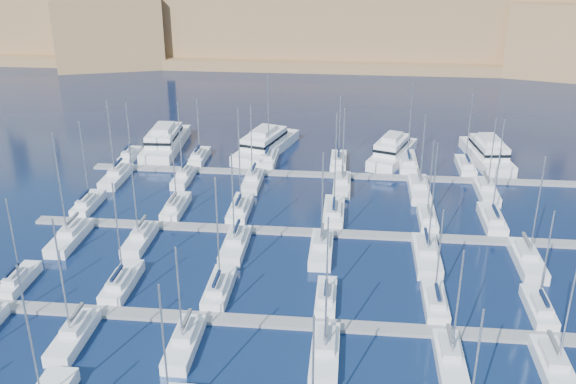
# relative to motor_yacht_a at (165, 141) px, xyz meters

# --- Properties ---
(ground) EXTENTS (600.00, 600.00, 0.00)m
(ground) POSITION_rel_motor_yacht_a_xyz_m (32.32, -42.58, -1.73)
(ground) COLOR black
(ground) RESTS_ON ground
(pontoon_mid_near) EXTENTS (84.00, 2.00, 0.40)m
(pontoon_mid_near) POSITION_rel_motor_yacht_a_xyz_m (32.32, -54.58, -1.53)
(pontoon_mid_near) COLOR slate
(pontoon_mid_near) RESTS_ON ground
(pontoon_mid_far) EXTENTS (84.00, 2.00, 0.40)m
(pontoon_mid_far) POSITION_rel_motor_yacht_a_xyz_m (32.32, -32.58, -1.53)
(pontoon_mid_far) COLOR slate
(pontoon_mid_far) RESTS_ON ground
(pontoon_far) EXTENTS (84.00, 2.00, 0.40)m
(pontoon_far) POSITION_rel_motor_yacht_a_xyz_m (32.32, -10.58, -1.53)
(pontoon_far) COLOR slate
(pontoon_far) RESTS_ON ground
(sailboat_12) EXTENTS (2.28, 7.61, 11.45)m
(sailboat_12) POSITION_rel_motor_yacht_a_xyz_m (-3.79, -49.87, -1.02)
(sailboat_12) COLOR white
(sailboat_12) RESTS_ON ground
(sailboat_13) EXTENTS (2.71, 9.02, 13.63)m
(sailboat_13) POSITION_rel_motor_yacht_a_xyz_m (8.66, -49.18, -0.99)
(sailboat_13) COLOR white
(sailboat_13) RESTS_ON ground
(sailboat_14) EXTENTS (2.68, 8.94, 14.76)m
(sailboat_14) POSITION_rel_motor_yacht_a_xyz_m (20.39, -49.22, -0.98)
(sailboat_14) COLOR white
(sailboat_14) RESTS_ON ground
(sailboat_15) EXTENTS (2.28, 7.59, 10.96)m
(sailboat_15) POSITION_rel_motor_yacht_a_xyz_m (32.88, -49.88, -1.02)
(sailboat_15) COLOR white
(sailboat_15) RESTS_ON ground
(sailboat_16) EXTENTS (2.50, 8.32, 12.21)m
(sailboat_16) POSITION_rel_motor_yacht_a_xyz_m (45.12, -49.52, -1.00)
(sailboat_16) COLOR white
(sailboat_16) RESTS_ON ground
(sailboat_17) EXTENTS (2.43, 8.09, 12.65)m
(sailboat_17) POSITION_rel_motor_yacht_a_xyz_m (56.45, -49.64, -1.00)
(sailboat_17) COLOR white
(sailboat_17) RESTS_ON ground
(sailboat_19) EXTENTS (2.62, 8.73, 14.69)m
(sailboat_19) POSITION_rel_motor_yacht_a_xyz_m (7.24, -59.83, -0.98)
(sailboat_19) COLOR white
(sailboat_19) RESTS_ON ground
(sailboat_20) EXTENTS (2.63, 8.75, 12.29)m
(sailboat_20) POSITION_rel_motor_yacht_a_xyz_m (18.95, -59.84, -1.00)
(sailboat_20) COLOR white
(sailboat_20) RESTS_ON ground
(sailboat_21) EXTENTS (2.75, 9.18, 12.09)m
(sailboat_21) POSITION_rel_motor_yacht_a_xyz_m (33.26, -60.05, -1.00)
(sailboat_21) COLOR white
(sailboat_21) RESTS_ON ground
(sailboat_22) EXTENTS (2.59, 8.65, 13.36)m
(sailboat_22) POSITION_rel_motor_yacht_a_xyz_m (45.46, -59.79, -0.99)
(sailboat_22) COLOR white
(sailboat_22) RESTS_ON ground
(sailboat_23) EXTENTS (2.80, 9.34, 14.01)m
(sailboat_23) POSITION_rel_motor_yacht_a_xyz_m (55.29, -60.13, -0.98)
(sailboat_23) COLOR white
(sailboat_23) RESTS_ON ground
(sailboat_24) EXTENTS (2.53, 8.44, 13.77)m
(sailboat_24) POSITION_rel_motor_yacht_a_xyz_m (-4.20, -27.47, -0.99)
(sailboat_24) COLOR white
(sailboat_24) RESTS_ON ground
(sailboat_25) EXTENTS (2.66, 8.86, 12.52)m
(sailboat_25) POSITION_rel_motor_yacht_a_xyz_m (9.30, -27.26, -1.00)
(sailboat_25) COLOR white
(sailboat_25) RESTS_ON ground
(sailboat_26) EXTENTS (2.84, 9.47, 16.22)m
(sailboat_26) POSITION_rel_motor_yacht_a_xyz_m (19.03, -26.96, -0.96)
(sailboat_26) COLOR white
(sailboat_26) RESTS_ON ground
(sailboat_27) EXTENTS (2.96, 9.85, 16.00)m
(sailboat_27) POSITION_rel_motor_yacht_a_xyz_m (32.91, -26.77, -0.96)
(sailboat_27) COLOR white
(sailboat_27) RESTS_ON ground
(sailboat_28) EXTENTS (2.43, 8.12, 12.69)m
(sailboat_28) POSITION_rel_motor_yacht_a_xyz_m (46.37, -27.63, -1.00)
(sailboat_28) COLOR white
(sailboat_28) RESTS_ON ground
(sailboat_29) EXTENTS (2.84, 9.48, 15.73)m
(sailboat_29) POSITION_rel_motor_yacht_a_xyz_m (55.58, -26.96, -0.96)
(sailboat_29) COLOR white
(sailboat_29) RESTS_ON ground
(sailboat_30) EXTENTS (2.95, 9.85, 15.99)m
(sailboat_30) POSITION_rel_motor_yacht_a_xyz_m (-2.40, -38.38, -0.96)
(sailboat_30) COLOR white
(sailboat_30) RESTS_ON ground
(sailboat_31) EXTENTS (2.66, 8.86, 14.90)m
(sailboat_31) POSITION_rel_motor_yacht_a_xyz_m (7.25, -37.90, -0.98)
(sailboat_31) COLOR white
(sailboat_31) RESTS_ON ground
(sailboat_32) EXTENTS (2.88, 9.62, 14.01)m
(sailboat_32) POSITION_rel_motor_yacht_a_xyz_m (20.33, -38.27, -0.98)
(sailboat_32) COLOR white
(sailboat_32) RESTS_ON ground
(sailboat_33) EXTENTS (2.87, 9.55, 14.56)m
(sailboat_33) POSITION_rel_motor_yacht_a_xyz_m (31.71, -38.24, -0.97)
(sailboat_33) COLOR white
(sailboat_33) RESTS_ON ground
(sailboat_34) EXTENTS (3.11, 10.36, 16.44)m
(sailboat_34) POSITION_rel_motor_yacht_a_xyz_m (45.22, -38.63, -0.95)
(sailboat_34) COLOR white
(sailboat_34) RESTS_ON ground
(sailboat_35) EXTENTS (3.01, 10.03, 15.12)m
(sailboat_35) POSITION_rel_motor_yacht_a_xyz_m (57.78, -38.47, -0.97)
(sailboat_35) COLOR white
(sailboat_35) RESTS_ON ground
(sailboat_36) EXTENTS (2.26, 7.52, 10.77)m
(sailboat_36) POSITION_rel_motor_yacht_a_xyz_m (-4.97, -5.92, -1.02)
(sailboat_36) COLOR white
(sailboat_36) RESTS_ON ground
(sailboat_37) EXTENTS (2.55, 8.49, 11.65)m
(sailboat_37) POSITION_rel_motor_yacht_a_xyz_m (7.79, -5.44, -1.01)
(sailboat_37) COLOR white
(sailboat_37) RESTS_ON ground
(sailboat_38) EXTENTS (3.08, 10.27, 15.92)m
(sailboat_38) POSITION_rel_motor_yacht_a_xyz_m (20.30, -4.57, -0.96)
(sailboat_38) COLOR white
(sailboat_38) RESTS_ON ground
(sailboat_39) EXTENTS (2.70, 9.01, 12.90)m
(sailboat_39) POSITION_rel_motor_yacht_a_xyz_m (32.94, -5.19, -0.99)
(sailboat_39) COLOR white
(sailboat_39) RESTS_ON ground
(sailboat_40) EXTENTS (3.11, 10.35, 15.29)m
(sailboat_40) POSITION_rel_motor_yacht_a_xyz_m (45.09, -4.53, -0.96)
(sailboat_40) COLOR white
(sailboat_40) RESTS_ON ground
(sailboat_41) EXTENTS (2.64, 8.81, 13.82)m
(sailboat_41) POSITION_rel_motor_yacht_a_xyz_m (55.05, -5.29, -0.99)
(sailboat_41) COLOR white
(sailboat_41) RESTS_ON ground
(sailboat_42) EXTENTS (2.87, 9.56, 14.25)m
(sailboat_42) POSITION_rel_motor_yacht_a_xyz_m (-3.84, -16.24, -0.98)
(sailboat_42) COLOR white
(sailboat_42) RESTS_ON ground
(sailboat_43) EXTENTS (2.44, 8.14, 14.12)m
(sailboat_43) POSITION_rel_motor_yacht_a_xyz_m (7.46, -15.54, -0.99)
(sailboat_43) COLOR white
(sailboat_43) RESTS_ON ground
(sailboat_44) EXTENTS (2.68, 8.93, 13.97)m
(sailboat_44) POSITION_rel_motor_yacht_a_xyz_m (19.21, -15.93, -0.98)
(sailboat_44) COLOR white
(sailboat_44) RESTS_ON ground
(sailboat_45) EXTENTS (2.68, 8.94, 13.97)m
(sailboat_45) POSITION_rel_motor_yacht_a_xyz_m (33.84, -15.94, -0.98)
(sailboat_45) COLOR white
(sailboat_45) RESTS_ON ground
(sailboat_46) EXTENTS (3.06, 10.20, 13.56)m
(sailboat_46) POSITION_rel_motor_yacht_a_xyz_m (46.09, -16.56, -0.97)
(sailboat_46) COLOR white
(sailboat_46) RESTS_ON ground
(sailboat_47) EXTENTS (2.87, 9.57, 13.14)m
(sailboat_47) POSITION_rel_motor_yacht_a_xyz_m (56.64, -16.25, -0.99)
(sailboat_47) COLOR white
(sailboat_47) RESTS_ON ground
(motor_yacht_a) EXTENTS (6.41, 19.11, 5.25)m
(motor_yacht_a) POSITION_rel_motor_yacht_a_xyz_m (0.00, 0.00, 0.00)
(motor_yacht_a) COLOR white
(motor_yacht_a) RESTS_ON ground
(motor_yacht_b) EXTENTS (10.89, 19.98, 5.25)m
(motor_yacht_b) POSITION_rel_motor_yacht_a_xyz_m (19.16, 0.13, 0.00)
(motor_yacht_b) COLOR white
(motor_yacht_b) RESTS_ON ground
(motor_yacht_c) EXTENTS (9.93, 16.71, 5.25)m
(motor_yacht_c) POSITION_rel_motor_yacht_a_xyz_m (42.54, -1.36, 0.00)
(motor_yacht_c) COLOR white
(motor_yacht_c) RESTS_ON ground
(motor_yacht_d) EXTENTS (7.38, 17.88, 5.25)m
(motor_yacht_d) POSITION_rel_motor_yacht_a_xyz_m (59.46, -0.74, 0.00)
(motor_yacht_d) COLOR white
(motor_yacht_d) RESTS_ON ground
(fortified_city) EXTENTS (460.00, 108.95, 59.52)m
(fortified_city) POSITION_rel_motor_yacht_a_xyz_m (32.14, 112.68, 13.01)
(fortified_city) COLOR brown
(fortified_city) RESTS_ON ground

